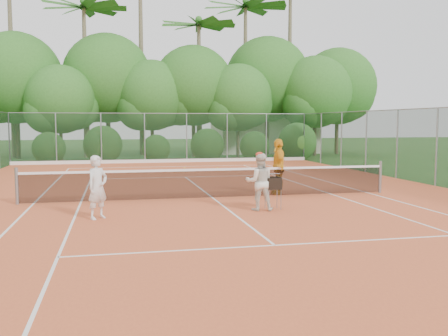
# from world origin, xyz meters

# --- Properties ---
(ground) EXTENTS (120.00, 120.00, 0.00)m
(ground) POSITION_xyz_m (0.00, 0.00, 0.00)
(ground) COLOR #274E1B
(ground) RESTS_ON ground
(clay_court) EXTENTS (18.00, 36.00, 0.02)m
(clay_court) POSITION_xyz_m (0.00, 0.00, 0.01)
(clay_court) COLOR #D25C30
(clay_court) RESTS_ON ground
(club_building) EXTENTS (8.00, 5.00, 3.00)m
(club_building) POSITION_xyz_m (9.00, 24.00, 1.50)
(club_building) COLOR beige
(club_building) RESTS_ON ground
(tennis_net) EXTENTS (11.97, 0.10, 1.10)m
(tennis_net) POSITION_xyz_m (0.00, 0.00, 0.53)
(tennis_net) COLOR gray
(tennis_net) RESTS_ON clay_court
(player_white) EXTENTS (0.69, 0.68, 1.61)m
(player_white) POSITION_xyz_m (-3.51, -2.81, 0.82)
(player_white) COLOR silver
(player_white) RESTS_ON clay_court
(player_center_grp) EXTENTS (0.86, 0.72, 1.62)m
(player_center_grp) POSITION_xyz_m (0.83, -2.50, 0.82)
(player_center_grp) COLOR silver
(player_center_grp) RESTS_ON clay_court
(player_yellow) EXTENTS (0.58, 1.15, 1.89)m
(player_yellow) POSITION_xyz_m (2.34, 0.38, 0.97)
(player_yellow) COLOR gold
(player_yellow) RESTS_ON clay_court
(ball_hopper) EXTENTS (0.39, 0.39, 0.90)m
(ball_hopper) POSITION_xyz_m (1.26, -2.39, 0.74)
(ball_hopper) COLOR gray
(ball_hopper) RESTS_ON clay_court
(stray_ball_a) EXTENTS (0.07, 0.07, 0.07)m
(stray_ball_a) POSITION_xyz_m (0.23, 8.80, 0.05)
(stray_ball_a) COLOR #CBDD33
(stray_ball_a) RESTS_ON clay_court
(stray_ball_b) EXTENTS (0.07, 0.07, 0.07)m
(stray_ball_b) POSITION_xyz_m (2.26, 10.28, 0.05)
(stray_ball_b) COLOR gold
(stray_ball_b) RESTS_ON clay_court
(stray_ball_c) EXTENTS (0.07, 0.07, 0.07)m
(stray_ball_c) POSITION_xyz_m (0.56, 10.74, 0.05)
(stray_ball_c) COLOR yellow
(stray_ball_c) RESTS_ON clay_court
(court_markings) EXTENTS (11.03, 23.83, 0.01)m
(court_markings) POSITION_xyz_m (0.00, 0.00, 0.02)
(court_markings) COLOR white
(court_markings) RESTS_ON clay_court
(fence_back) EXTENTS (18.07, 0.07, 3.00)m
(fence_back) POSITION_xyz_m (0.00, 15.00, 1.52)
(fence_back) COLOR #19381E
(fence_back) RESTS_ON clay_court
(tropical_treeline) EXTENTS (32.10, 8.49, 15.03)m
(tropical_treeline) POSITION_xyz_m (1.43, 20.22, 5.11)
(tropical_treeline) COLOR brown
(tropical_treeline) RESTS_ON ground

